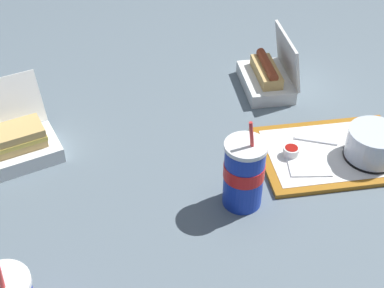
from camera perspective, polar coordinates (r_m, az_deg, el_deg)
ground_plane at (r=1.36m, az=-2.29°, el=-1.12°), size 3.20×3.20×0.00m
food_tray at (r=1.40m, az=14.73°, el=-0.96°), size 0.41×0.32×0.01m
cake_container at (r=1.38m, az=18.76°, el=-0.09°), size 0.13×0.13×0.08m
ketchup_cup at (r=1.35m, az=10.52°, el=-0.75°), size 0.04×0.04×0.02m
napkin_stack at (r=1.34m, az=12.29°, el=-1.96°), size 0.13×0.13×0.00m
plastic_fork at (r=1.41m, az=13.08°, el=0.38°), size 0.10×0.07×0.00m
clamshell_hotdog_front at (r=1.60m, az=8.14°, el=7.21°), size 0.17×0.22×0.17m
clamshell_sandwich_corner at (r=1.40m, az=-18.25°, el=0.21°), size 0.22×0.22×0.17m
soda_cup_back at (r=1.18m, az=5.55°, el=-3.11°), size 0.09×0.09×0.23m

